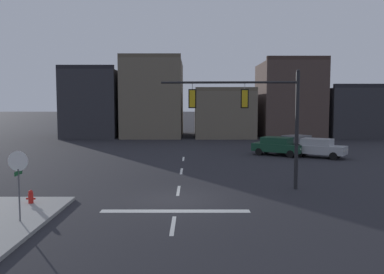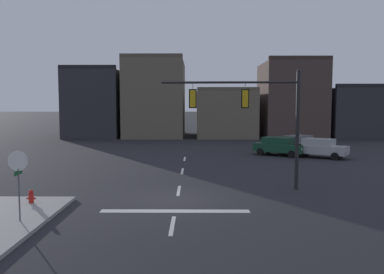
{
  "view_description": "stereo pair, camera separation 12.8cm",
  "coord_description": "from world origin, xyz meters",
  "px_view_note": "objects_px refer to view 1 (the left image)",
  "views": [
    {
      "loc": [
        0.72,
        -18.62,
        4.61
      ],
      "look_at": [
        0.7,
        2.21,
        2.83
      ],
      "focal_mm": 37.05,
      "sensor_mm": 36.0,
      "label": 1
    },
    {
      "loc": [
        0.85,
        -18.62,
        4.61
      ],
      "look_at": [
        0.7,
        2.21,
        2.83
      ],
      "focal_mm": 37.05,
      "sensor_mm": 36.0,
      "label": 2
    }
  ],
  "objects_px": {
    "signal_mast_near_side": "(256,110)",
    "car_lot_farside": "(297,143)",
    "stop_sign": "(19,169)",
    "car_lot_nearside": "(319,147)",
    "car_lot_middle": "(278,146)",
    "fire_hydrant": "(31,199)"
  },
  "relations": [
    {
      "from": "signal_mast_near_side",
      "to": "car_lot_nearside",
      "type": "relative_size",
      "value": 1.58
    },
    {
      "from": "car_lot_nearside",
      "to": "fire_hydrant",
      "type": "bearing_deg",
      "value": -138.2
    },
    {
      "from": "fire_hydrant",
      "to": "stop_sign",
      "type": "bearing_deg",
      "value": -75.73
    },
    {
      "from": "car_lot_middle",
      "to": "signal_mast_near_side",
      "type": "bearing_deg",
      "value": -107.0
    },
    {
      "from": "signal_mast_near_side",
      "to": "car_lot_farside",
      "type": "distance_m",
      "value": 17.5
    },
    {
      "from": "car_lot_farside",
      "to": "fire_hydrant",
      "type": "height_order",
      "value": "car_lot_farside"
    },
    {
      "from": "signal_mast_near_side",
      "to": "car_lot_nearside",
      "type": "height_order",
      "value": "signal_mast_near_side"
    },
    {
      "from": "car_lot_nearside",
      "to": "car_lot_farside",
      "type": "xyz_separation_m",
      "value": [
        -0.86,
        3.55,
        0.0
      ]
    },
    {
      "from": "car_lot_farside",
      "to": "fire_hydrant",
      "type": "relative_size",
      "value": 6.16
    },
    {
      "from": "fire_hydrant",
      "to": "car_lot_nearside",
      "type": "bearing_deg",
      "value": 41.8
    },
    {
      "from": "stop_sign",
      "to": "car_lot_middle",
      "type": "distance_m",
      "value": 24.61
    },
    {
      "from": "car_lot_nearside",
      "to": "car_lot_farside",
      "type": "relative_size",
      "value": 1.01
    },
    {
      "from": "signal_mast_near_side",
      "to": "stop_sign",
      "type": "distance_m",
      "value": 12.03
    },
    {
      "from": "car_lot_farside",
      "to": "fire_hydrant",
      "type": "distance_m",
      "value": 26.04
    },
    {
      "from": "car_lot_farside",
      "to": "car_lot_nearside",
      "type": "bearing_deg",
      "value": -76.46
    },
    {
      "from": "stop_sign",
      "to": "fire_hydrant",
      "type": "relative_size",
      "value": 3.77
    },
    {
      "from": "stop_sign",
      "to": "car_lot_nearside",
      "type": "xyz_separation_m",
      "value": [
        17.29,
        18.77,
        -1.29
      ]
    },
    {
      "from": "stop_sign",
      "to": "car_lot_farside",
      "type": "xyz_separation_m",
      "value": [
        16.43,
        22.32,
        -1.29
      ]
    },
    {
      "from": "car_lot_middle",
      "to": "car_lot_farside",
      "type": "height_order",
      "value": "same"
    },
    {
      "from": "car_lot_nearside",
      "to": "car_lot_middle",
      "type": "relative_size",
      "value": 1.0
    },
    {
      "from": "signal_mast_near_side",
      "to": "stop_sign",
      "type": "relative_size",
      "value": 2.59
    },
    {
      "from": "stop_sign",
      "to": "car_lot_farside",
      "type": "bearing_deg",
      "value": 53.64
    }
  ]
}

